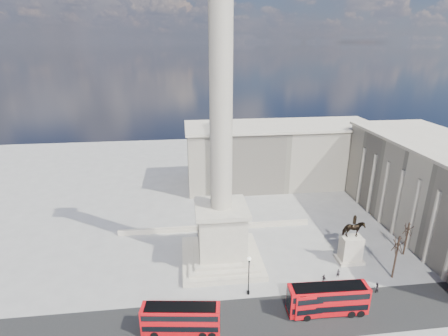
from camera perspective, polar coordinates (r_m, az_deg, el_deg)
ground at (r=61.34m, az=0.13°, el=-17.41°), size 180.00×180.00×0.00m
asphalt_road at (r=54.57m, az=7.20°, el=-23.23°), size 120.00×9.00×0.01m
nelsons_column at (r=59.00m, az=-0.45°, el=-4.40°), size 14.00×14.00×49.85m
balustrade_wall at (r=74.36m, az=-1.38°, el=-9.64°), size 40.00×0.60×1.10m
building_east at (r=82.38m, az=32.02°, el=-3.06°), size 19.00×46.00×18.60m
building_northeast at (r=96.59m, az=9.08°, el=2.22°), size 51.00×17.00×16.60m
red_bus_a at (r=51.27m, az=-6.97°, el=-23.24°), size 10.72×3.71×4.26m
red_bus_b at (r=55.69m, az=16.73°, el=-19.95°), size 10.60×2.74×4.27m
red_bus_c at (r=55.52m, az=16.64°, el=-19.82°), size 11.55×3.04×4.65m
victorian_lamp at (r=55.80m, az=4.07°, el=-16.68°), size 0.58×0.58×6.74m
equestrian_statue at (r=67.23m, az=20.04°, el=-11.77°), size 4.49×3.37×9.22m
bare_tree_near at (r=64.19m, az=26.59°, el=-10.99°), size 1.89×1.89×8.25m
bare_tree_mid at (r=72.19m, az=27.89°, el=-8.71°), size 1.82×1.82×6.92m
bare_tree_far at (r=83.36m, az=26.33°, el=-4.91°), size 1.60×1.60×6.55m
pedestrian_walking at (r=63.86m, az=18.15°, el=-16.01°), size 0.63×0.48×1.54m
pedestrian_standing at (r=62.64m, az=23.62°, el=-17.44°), size 0.88×0.69×1.78m
pedestrian_crossing at (r=61.97m, az=15.98°, el=-16.97°), size 0.76×0.99×1.57m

